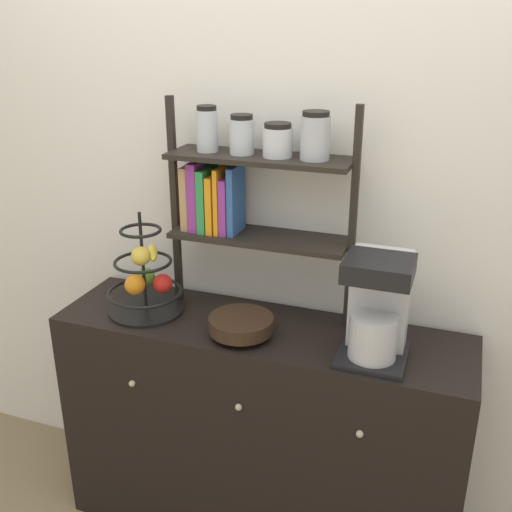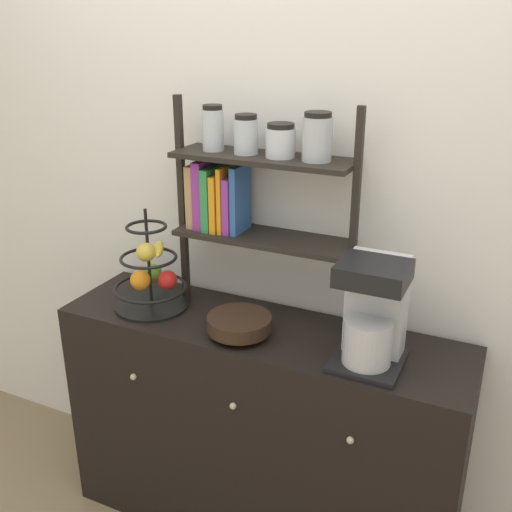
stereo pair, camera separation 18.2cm
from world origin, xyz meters
name	(u,v)px [view 1 (the left image)]	position (x,y,z in m)	size (l,w,h in m)	color
wall_back	(282,201)	(0.00, 0.45, 1.30)	(7.00, 0.05, 2.60)	silver
sideboard	(259,431)	(0.00, 0.20, 0.45)	(1.50, 0.42, 0.90)	black
coffee_maker	(377,308)	(0.41, 0.15, 1.07)	(0.22, 0.23, 0.35)	black
fruit_stand	(145,280)	(-0.44, 0.18, 1.03)	(0.28, 0.28, 0.39)	black
wooden_bowl	(241,325)	(-0.04, 0.12, 0.94)	(0.22, 0.22, 0.07)	black
shelf_hutch	(244,182)	(-0.10, 0.32, 1.39)	(0.69, 0.20, 0.77)	black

